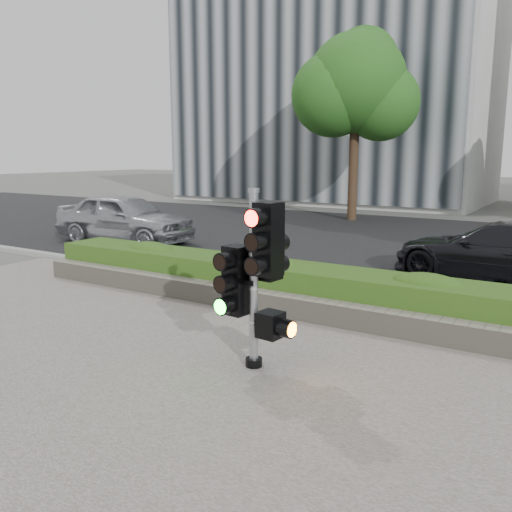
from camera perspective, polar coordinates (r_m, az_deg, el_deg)
name	(u,v)px	position (r m, az deg, el deg)	size (l,w,h in m)	color
ground	(250,362)	(6.95, -0.62, -11.09)	(120.00, 120.00, 0.00)	#51514C
sidewalk	(97,452)	(5.23, -16.40, -19.21)	(16.00, 11.00, 0.03)	#9E9389
road	(441,247)	(16.04, 18.94, 0.93)	(60.00, 13.00, 0.02)	black
curb	(347,301)	(9.61, 9.55, -4.65)	(60.00, 0.25, 0.12)	gray
stone_wall	(316,310)	(8.47, 6.33, -5.69)	(12.00, 0.32, 0.34)	gray
hedge	(333,291)	(8.99, 8.15, -3.63)	(12.00, 1.00, 0.68)	#59922D
building_left	(338,61)	(31.44, 8.59, 19.65)	(16.00, 9.00, 15.00)	#B7B7B2
tree_left	(356,87)	(21.68, 10.49, 17.11)	(4.61, 4.03, 7.34)	black
traffic_signal	(257,270)	(6.40, 0.15, -1.53)	(0.77, 0.59, 2.16)	black
car_silver	(124,218)	(16.21, -13.69, 3.92)	(1.70, 4.24, 1.44)	#A5A6AC
car_dark	(501,252)	(11.96, 24.40, 0.42)	(1.74, 4.28, 1.24)	black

